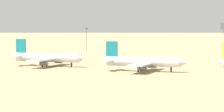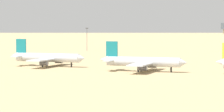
# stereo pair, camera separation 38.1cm
# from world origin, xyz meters

# --- Properties ---
(ground) EXTENTS (4000.00, 4000.00, 0.00)m
(ground) POSITION_xyz_m (0.00, 0.00, 0.00)
(ground) COLOR tan
(ridge_far_west) EXTENTS (354.53, 254.08, 109.13)m
(ridge_far_west) POSITION_xyz_m (-613.39, 1143.81, 54.56)
(ridge_far_west) COLOR slate
(ridge_far_west) RESTS_ON ground
(ridge_west) EXTENTS (461.28, 341.35, 71.82)m
(ridge_west) POSITION_xyz_m (-315.76, 1034.26, 35.91)
(ridge_west) COLOR slate
(ridge_west) RESTS_ON ground
(parked_jet_teal_2) EXTENTS (37.11, 31.06, 12.29)m
(parked_jet_teal_2) POSITION_xyz_m (-45.88, 3.91, 4.03)
(parked_jet_teal_2) COLOR silver
(parked_jet_teal_2) RESTS_ON ground
(parked_jet_teal_3) EXTENTS (36.68, 30.82, 12.12)m
(parked_jet_teal_3) POSITION_xyz_m (2.47, -4.96, 3.97)
(parked_jet_teal_3) COLOR silver
(parked_jet_teal_3) RESTS_ON ground
(light_pole_west) EXTENTS (1.80, 0.50, 15.77)m
(light_pole_west) POSITION_xyz_m (-85.71, 134.66, 9.10)
(light_pole_west) COLOR #59595E
(light_pole_west) RESTS_ON ground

